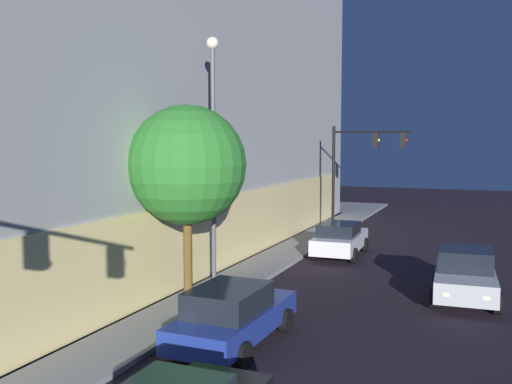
{
  "coord_description": "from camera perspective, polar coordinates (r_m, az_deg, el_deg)",
  "views": [
    {
      "loc": [
        -9.01,
        -2.43,
        5.36
      ],
      "look_at": [
        8.13,
        4.56,
        3.75
      ],
      "focal_mm": 39.52,
      "sensor_mm": 36.0,
      "label": 1
    }
  ],
  "objects": [
    {
      "name": "street_lamp_sidewalk",
      "position": [
        20.0,
        -4.36,
        5.78
      ],
      "size": [
        0.44,
        0.44,
        8.89
      ],
      "color": "#565656",
      "rests_on": "sidewalk_corner"
    },
    {
      "name": "car_silver",
      "position": [
        20.72,
        20.4,
        -7.88
      ],
      "size": [
        4.23,
        2.32,
        1.74
      ],
      "color": "#B7BABF",
      "rests_on": "ground"
    },
    {
      "name": "car_blue",
      "position": [
        15.26,
        -2.36,
        -12.3
      ],
      "size": [
        4.73,
        2.16,
        1.64
      ],
      "color": "navy",
      "rests_on": "ground"
    },
    {
      "name": "traffic_light_far_corner",
      "position": [
        33.54,
        10.66,
        3.59
      ],
      "size": [
        0.48,
        4.5,
        6.22
      ],
      "color": "black",
      "rests_on": "sidewalk_corner"
    },
    {
      "name": "car_white",
      "position": [
        27.12,
        8.5,
        -4.7
      ],
      "size": [
        4.75,
        2.22,
        1.61
      ],
      "color": "silver",
      "rests_on": "ground"
    },
    {
      "name": "sidewalk_tree",
      "position": [
        18.01,
        -7.01,
        2.7
      ],
      "size": [
        3.81,
        3.81,
        6.43
      ],
      "color": "brown",
      "rests_on": "sidewalk_corner"
    }
  ]
}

